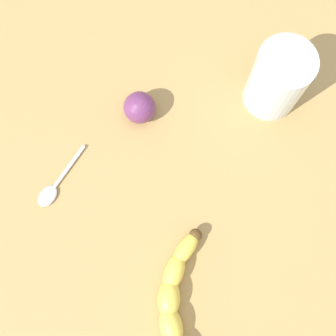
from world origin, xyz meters
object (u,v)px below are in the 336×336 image
(plum_fruit, at_px, (140,108))
(smoothie_glass, at_px, (277,81))
(teaspoon, at_px, (50,192))
(banana, at_px, (179,312))

(plum_fruit, bearing_deg, smoothie_glass, -26.13)
(smoothie_glass, bearing_deg, teaspoon, 170.71)
(banana, distance_m, plum_fruit, 0.30)
(plum_fruit, distance_m, teaspoon, 0.19)
(smoothie_glass, relative_size, plum_fruit, 2.45)
(banana, height_order, teaspoon, banana)
(teaspoon, bearing_deg, plum_fruit, 166.95)
(teaspoon, bearing_deg, smoothie_glass, 148.11)
(smoothie_glass, xyz_separation_m, plum_fruit, (-0.19, 0.09, -0.03))
(plum_fruit, bearing_deg, banana, -113.02)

